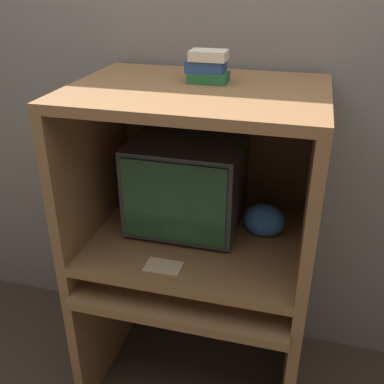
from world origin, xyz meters
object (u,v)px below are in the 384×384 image
Objects in this scene: keyboard at (166,273)px; mouse at (234,281)px; book_stack at (208,67)px; crt_monitor at (187,182)px; snack_bag at (264,220)px.

mouse reaches higher than keyboard.
crt_monitor is at bearing 171.77° from book_stack.
book_stack reaches higher than keyboard.
crt_monitor is at bearing 141.33° from mouse.
crt_monitor is 2.63× the size of snack_bag.
book_stack reaches higher than mouse.
keyboard is 0.27m from mouse.
book_stack is at bearing -178.68° from snack_bag.
snack_bag is 1.12× the size of book_stack.
crt_monitor is 2.94× the size of book_stack.
book_stack is at bearing 131.72° from mouse.
keyboard is 2.64× the size of snack_bag.
mouse is at bearing 3.57° from keyboard.
mouse is 0.42× the size of book_stack.
snack_bag is (0.35, 0.20, 0.18)m from keyboard.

